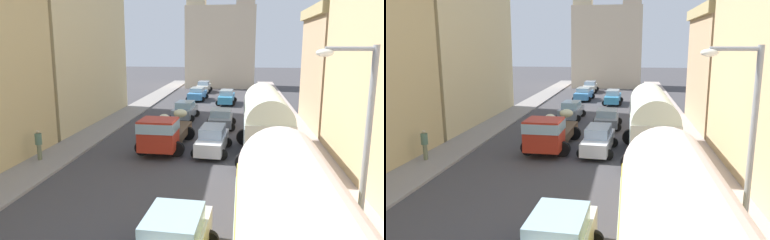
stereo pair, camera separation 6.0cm
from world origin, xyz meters
The scene contains 16 objects.
ground_plane centered at (0.00, 27.00, 0.00)m, with size 154.00×154.00×0.00m, color #424043.
sidewalk_left centered at (-7.25, 27.00, 0.07)m, with size 2.50×70.00×0.14m, color gray.
sidewalk_right centered at (7.25, 27.00, 0.07)m, with size 2.50×70.00×0.14m, color #B4A198.
building_left_2 centered at (-10.98, 27.12, 7.30)m, with size 5.46×14.48×14.54m.
building_right_2 centered at (11.45, 27.31, 4.64)m, with size 6.49×9.07×9.20m.
distant_church centered at (0.00, 54.27, 7.13)m, with size 10.15×6.31×19.84m.
parked_bus_1 centered at (4.64, 18.55, 2.16)m, with size 3.25×8.36×3.92m.
cargo_truck_0 centered at (-1.38, 19.20, 1.19)m, with size 3.09×6.61×2.22m.
car_0 centered at (-1.57, 29.00, 0.78)m, with size 2.32×4.06×1.55m.
car_1 centered at (-1.83, 40.16, 0.76)m, with size 2.39×4.47×1.48m.
car_2 centered at (-1.85, 47.64, 0.76)m, with size 2.20×4.29×1.49m.
car_4 centered at (1.62, 19.09, 0.81)m, with size 2.31×4.45×1.63m.
car_5 centered at (1.72, 25.96, 0.74)m, with size 2.36×3.67×1.46m.
car_6 centered at (1.68, 37.71, 0.78)m, with size 2.23×4.44×1.56m.
pedestrian_1 centered at (-7.75, 15.96, 1.05)m, with size 0.51×0.51×1.83m.
streetlamp_near centered at (6.31, 7.35, 3.81)m, with size 1.51×0.28×6.42m.
Camera 1 is at (3.24, -2.31, 6.43)m, focal length 34.39 mm.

